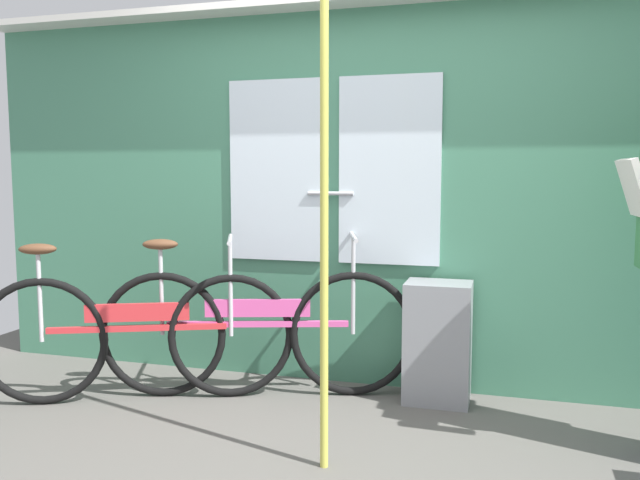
% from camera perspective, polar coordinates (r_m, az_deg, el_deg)
% --- Properties ---
extents(ground_plane, '(6.04, 4.02, 0.04)m').
position_cam_1_polar(ground_plane, '(3.01, -1.23, -19.74)').
color(ground_plane, '#56544F').
extents(train_door_wall, '(5.04, 0.28, 2.27)m').
position_cam_1_polar(train_door_wall, '(3.88, 3.94, 4.51)').
color(train_door_wall, '#427F60').
rests_on(train_door_wall, ground_plane).
extents(bicycle_near_door, '(1.75, 0.66, 0.94)m').
position_cam_1_polar(bicycle_near_door, '(3.75, -5.63, -7.93)').
color(bicycle_near_door, black).
rests_on(bicycle_near_door, ground_plane).
extents(bicycle_leaning_behind, '(1.63, 0.77, 0.92)m').
position_cam_1_polar(bicycle_leaning_behind, '(3.80, -15.88, -8.03)').
color(bicycle_leaning_behind, black).
rests_on(bicycle_leaning_behind, ground_plane).
extents(trash_bin_by_wall, '(0.36, 0.28, 0.68)m').
position_cam_1_polar(trash_bin_by_wall, '(3.72, 10.35, -8.86)').
color(trash_bin_by_wall, gray).
rests_on(trash_bin_by_wall, ground_plane).
extents(handrail_pole, '(0.04, 0.04, 2.23)m').
position_cam_1_polar(handrail_pole, '(2.72, 0.38, 2.39)').
color(handrail_pole, '#C6C14C').
rests_on(handrail_pole, ground_plane).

